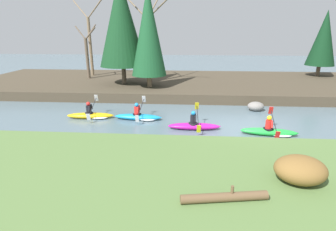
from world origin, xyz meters
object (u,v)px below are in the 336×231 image
kayaker_lead (271,131)px  kayaker_trailing (140,116)px  kayaker_far_back (92,115)px  driftwood_log (224,197)px  kayaker_middle (194,125)px  boulder_midstream (256,106)px

kayaker_lead → kayaker_trailing: same height
kayaker_far_back → driftwood_log: 10.63m
kayaker_lead → kayaker_trailing: 7.11m
kayaker_middle → kayaker_lead: bearing=-9.7°
kayaker_middle → kayaker_trailing: 3.38m
kayaker_trailing → driftwood_log: size_ratio=1.21×
kayaker_lead → driftwood_log: size_ratio=1.21×
kayaker_lead → kayaker_far_back: bearing=174.5°
kayaker_trailing → boulder_midstream: size_ratio=2.68×
boulder_midstream → driftwood_log: size_ratio=0.45×
kayaker_far_back → boulder_midstream: size_ratio=2.68×
kayaker_trailing → driftwood_log: 9.10m
kayaker_trailing → kayaker_far_back: bearing=-178.7°
kayaker_middle → boulder_midstream: kayaker_middle is taller
kayaker_far_back → boulder_midstream: (9.96, 2.27, 0.10)m
kayaker_middle → boulder_midstream: (4.02, 3.68, 0.07)m
kayaker_middle → boulder_midstream: 5.45m
kayaker_lead → driftwood_log: (-3.17, -6.41, 0.58)m
kayaker_trailing → kayaker_far_back: size_ratio=1.00×
kayaker_middle → kayaker_far_back: bearing=165.2°
boulder_midstream → kayaker_trailing: bearing=-161.8°
kayaker_lead → kayaker_middle: 3.79m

